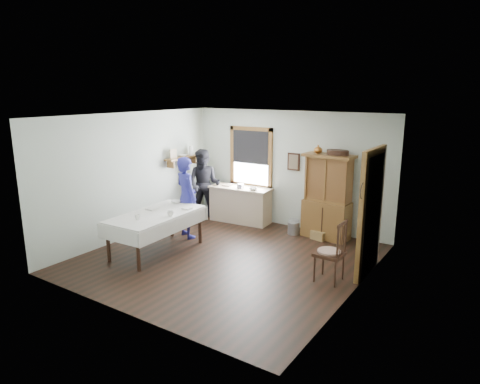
# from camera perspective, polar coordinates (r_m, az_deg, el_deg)

# --- Properties ---
(room) EXTENTS (5.01, 5.01, 2.70)m
(room) POSITION_cam_1_polar(r_m,az_deg,el_deg) (7.90, -1.88, 0.27)
(room) COLOR black
(room) RESTS_ON ground
(window) EXTENTS (1.18, 0.07, 1.48)m
(window) POSITION_cam_1_polar(r_m,az_deg,el_deg) (10.41, 1.46, 5.03)
(window) COLOR white
(window) RESTS_ON room
(doorway) EXTENTS (0.09, 1.14, 2.22)m
(doorway) POSITION_cam_1_polar(r_m,az_deg,el_deg) (7.65, 17.16, -2.22)
(doorway) COLOR #483B33
(doorway) RESTS_ON room
(wall_shelf) EXTENTS (0.24, 1.00, 0.44)m
(wall_shelf) POSITION_cam_1_polar(r_m,az_deg,el_deg) (10.49, -7.63, 4.69)
(wall_shelf) COLOR brown
(wall_shelf) RESTS_ON room
(framed_picture) EXTENTS (0.30, 0.04, 0.40)m
(framed_picture) POSITION_cam_1_polar(r_m,az_deg,el_deg) (9.86, 7.14, 4.02)
(framed_picture) COLOR #351D12
(framed_picture) RESTS_ON room
(rug_beater) EXTENTS (0.01, 0.27, 0.27)m
(rug_beater) POSITION_cam_1_polar(r_m,az_deg,el_deg) (7.01, 16.14, 1.14)
(rug_beater) COLOR black
(rug_beater) RESTS_ON room
(work_counter) EXTENTS (1.55, 0.70, 0.86)m
(work_counter) POSITION_cam_1_polar(r_m,az_deg,el_deg) (10.41, 0.06, -1.67)
(work_counter) COLOR tan
(work_counter) RESTS_ON room
(china_hutch) EXTENTS (1.11, 0.58, 1.83)m
(china_hutch) POSITION_cam_1_polar(r_m,az_deg,el_deg) (9.35, 11.55, -0.64)
(china_hutch) COLOR brown
(china_hutch) RESTS_ON room
(dining_table) EXTENTS (1.13, 2.03, 0.80)m
(dining_table) POSITION_cam_1_polar(r_m,az_deg,el_deg) (8.66, -11.06, -5.34)
(dining_table) COLOR silver
(dining_table) RESTS_ON room
(spindle_chair) EXTENTS (0.50, 0.50, 1.07)m
(spindle_chair) POSITION_cam_1_polar(r_m,az_deg,el_deg) (7.35, 11.88, -7.67)
(spindle_chair) COLOR #351D12
(spindle_chair) RESTS_ON room
(pail) EXTENTS (0.31, 0.31, 0.28)m
(pail) POSITION_cam_1_polar(r_m,az_deg,el_deg) (9.68, 7.16, -4.77)
(pail) COLOR #96989E
(pail) RESTS_ON room
(wicker_basket) EXTENTS (0.36, 0.28, 0.19)m
(wicker_basket) POSITION_cam_1_polar(r_m,az_deg,el_deg) (9.44, 10.50, -5.67)
(wicker_basket) COLOR olive
(wicker_basket) RESTS_ON room
(woman_blue) EXTENTS (0.71, 0.59, 1.64)m
(woman_blue) POSITION_cam_1_polar(r_m,az_deg,el_deg) (9.33, -7.15, -1.11)
(woman_blue) COLOR navy
(woman_blue) RESTS_ON room
(figure_dark) EXTENTS (0.94, 0.83, 1.62)m
(figure_dark) POSITION_cam_1_polar(r_m,az_deg,el_deg) (10.58, -4.78, 0.63)
(figure_dark) COLOR black
(figure_dark) RESTS_ON room
(table_cup_a) EXTENTS (0.13, 0.13, 0.10)m
(table_cup_a) POSITION_cam_1_polar(r_m,az_deg,el_deg) (8.31, -9.26, -2.84)
(table_cup_a) COLOR white
(table_cup_a) RESTS_ON dining_table
(table_cup_b) EXTENTS (0.14, 0.14, 0.10)m
(table_cup_b) POSITION_cam_1_polar(r_m,az_deg,el_deg) (8.20, -13.53, -3.26)
(table_cup_b) COLOR white
(table_cup_b) RESTS_ON dining_table
(table_bowl) EXTENTS (0.29, 0.29, 0.06)m
(table_bowl) POSITION_cam_1_polar(r_m,az_deg,el_deg) (9.24, -8.50, -1.26)
(table_bowl) COLOR white
(table_bowl) RESTS_ON dining_table
(counter_book) EXTENTS (0.21, 0.26, 0.02)m
(counter_book) POSITION_cam_1_polar(r_m,az_deg,el_deg) (10.54, -2.20, 0.99)
(counter_book) COLOR brown
(counter_book) RESTS_ON work_counter
(counter_bowl) EXTENTS (0.22, 0.22, 0.06)m
(counter_bowl) POSITION_cam_1_polar(r_m,az_deg,el_deg) (10.00, 1.78, 0.42)
(counter_bowl) COLOR white
(counter_bowl) RESTS_ON work_counter
(shelf_bowl) EXTENTS (0.22, 0.22, 0.05)m
(shelf_bowl) POSITION_cam_1_polar(r_m,az_deg,el_deg) (10.49, -7.59, 4.83)
(shelf_bowl) COLOR white
(shelf_bowl) RESTS_ON wall_shelf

